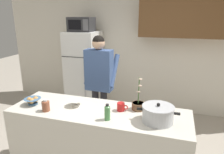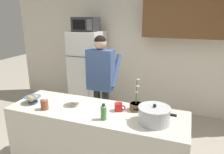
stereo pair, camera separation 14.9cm
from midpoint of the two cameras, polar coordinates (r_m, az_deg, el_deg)
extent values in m
cube|color=silver|center=(4.51, 8.74, 7.59)|extent=(6.00, 0.12, 2.60)
cube|color=brown|center=(4.15, 25.39, 14.14)|extent=(2.21, 0.34, 0.69)
cube|color=silver|center=(2.73, -2.56, -17.69)|extent=(2.11, 0.68, 0.92)
cube|color=white|center=(4.52, -5.60, 1.62)|extent=(0.64, 0.64, 1.66)
cube|color=#333333|center=(4.15, -7.68, 5.40)|extent=(0.63, 0.01, 0.01)
cylinder|color=#B2B2B7|center=(4.16, -5.46, -0.88)|extent=(0.02, 0.02, 0.75)
cube|color=#2D2D30|center=(4.35, -6.08, 14.01)|extent=(0.48, 0.36, 0.28)
cube|color=black|center=(4.21, -7.97, 13.86)|extent=(0.26, 0.01, 0.18)
cube|color=#59595B|center=(4.11, -5.08, 13.89)|extent=(0.11, 0.01, 0.21)
cylinder|color=black|center=(3.57, -0.62, -9.71)|extent=(0.11, 0.11, 0.82)
cylinder|color=black|center=(3.63, -2.82, -9.30)|extent=(0.11, 0.11, 0.82)
cube|color=#3F598C|center=(3.34, -1.84, 1.90)|extent=(0.44, 0.22, 0.65)
sphere|color=#D8A884|center=(3.26, -1.91, 9.15)|extent=(0.20, 0.20, 0.20)
sphere|color=black|center=(3.25, -1.91, 9.58)|extent=(0.19, 0.19, 0.19)
cylinder|color=#3F598C|center=(3.37, 2.32, 1.70)|extent=(0.10, 0.39, 0.50)
cylinder|color=#3F598C|center=(3.54, -4.20, 2.38)|extent=(0.10, 0.39, 0.50)
cylinder|color=silver|center=(2.25, 13.20, -10.20)|extent=(0.32, 0.32, 0.16)
cylinder|color=silver|center=(2.21, 13.35, -8.17)|extent=(0.33, 0.33, 0.02)
sphere|color=black|center=(2.20, 13.40, -7.56)|extent=(0.04, 0.04, 0.04)
cube|color=black|center=(2.26, 8.43, -8.70)|extent=(0.06, 0.02, 0.02)
cube|color=black|center=(2.22, 18.20, -9.82)|extent=(0.06, 0.02, 0.02)
cylinder|color=red|center=(2.46, 3.49, -8.10)|extent=(0.09, 0.09, 0.10)
torus|color=red|center=(2.45, 4.77, -8.28)|extent=(0.06, 0.01, 0.06)
cylinder|color=#4C7299|center=(2.84, -19.16, -6.42)|extent=(0.11, 0.11, 0.02)
cone|color=#4C7299|center=(2.82, -19.24, -5.67)|extent=(0.21, 0.21, 0.06)
sphere|color=tan|center=(2.82, -20.02, -5.43)|extent=(0.07, 0.07, 0.07)
sphere|color=tan|center=(2.82, -18.53, -5.30)|extent=(0.07, 0.07, 0.07)
sphere|color=tan|center=(2.79, -19.57, -5.68)|extent=(0.07, 0.07, 0.07)
cylinder|color=white|center=(2.65, -8.45, -7.32)|extent=(0.10, 0.10, 0.02)
cone|color=white|center=(2.63, -8.49, -6.52)|extent=(0.18, 0.18, 0.06)
cylinder|color=brown|center=(2.59, -16.23, -7.23)|extent=(0.09, 0.09, 0.12)
cone|color=brown|center=(2.57, -16.35, -5.86)|extent=(0.09, 0.09, 0.02)
cylinder|color=white|center=(2.56, -16.37, -5.73)|extent=(0.05, 0.05, 0.02)
cylinder|color=#4C8C4C|center=(2.26, -0.39, -9.78)|extent=(0.06, 0.06, 0.15)
cone|color=#4C8C4C|center=(2.22, -0.39, -7.82)|extent=(0.06, 0.06, 0.02)
cylinder|color=#262626|center=(2.22, -0.39, -7.56)|extent=(0.03, 0.03, 0.02)
cylinder|color=brown|center=(2.50, 8.22, -7.98)|extent=(0.15, 0.15, 0.09)
cylinder|color=#38281E|center=(2.49, 8.26, -7.18)|extent=(0.14, 0.14, 0.01)
cylinder|color=#4C7238|center=(2.43, 8.41, -3.78)|extent=(0.01, 0.03, 0.31)
ellipsoid|color=beige|center=(2.43, 8.34, -4.11)|extent=(0.04, 0.03, 0.02)
ellipsoid|color=beige|center=(2.40, 8.74, -2.51)|extent=(0.04, 0.03, 0.02)
ellipsoid|color=beige|center=(2.38, 8.90, -0.71)|extent=(0.04, 0.03, 0.02)
camera|label=1|loc=(0.07, -88.52, 0.44)|focal=33.78mm
camera|label=2|loc=(0.07, 91.48, -0.44)|focal=33.78mm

